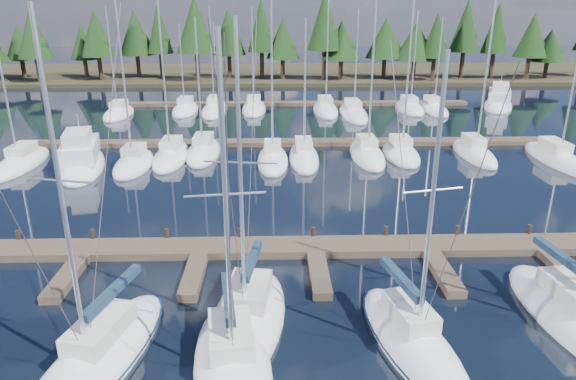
{
  "coord_description": "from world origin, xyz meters",
  "views": [
    {
      "loc": [
        -2.06,
        -6.59,
        12.38
      ],
      "look_at": [
        -1.31,
        22.0,
        1.99
      ],
      "focal_mm": 32.0,
      "sensor_mm": 36.0,
      "label": 1
    }
  ],
  "objects_px": {
    "front_sailboat_1": "(97,360)",
    "motor_yacht_right": "(498,103)",
    "main_dock": "(315,252)",
    "front_sailboat_2": "(232,366)",
    "front_sailboat_3": "(247,318)",
    "motor_yacht_left": "(82,161)",
    "front_sailboat_4": "(412,341)"
  },
  "relations": [
    {
      "from": "front_sailboat_1",
      "to": "motor_yacht_right",
      "type": "distance_m",
      "value": 60.15
    },
    {
      "from": "main_dock",
      "to": "front_sailboat_2",
      "type": "distance_m",
      "value": 9.62
    },
    {
      "from": "main_dock",
      "to": "front_sailboat_3",
      "type": "relative_size",
      "value": 3.43
    },
    {
      "from": "front_sailboat_1",
      "to": "front_sailboat_2",
      "type": "relative_size",
      "value": 1.05
    },
    {
      "from": "main_dock",
      "to": "front_sailboat_3",
      "type": "height_order",
      "value": "front_sailboat_3"
    },
    {
      "from": "main_dock",
      "to": "front_sailboat_3",
      "type": "bearing_deg",
      "value": -118.56
    },
    {
      "from": "front_sailboat_2",
      "to": "motor_yacht_left",
      "type": "height_order",
      "value": "front_sailboat_2"
    },
    {
      "from": "main_dock",
      "to": "front_sailboat_4",
      "type": "height_order",
      "value": "front_sailboat_4"
    },
    {
      "from": "front_sailboat_2",
      "to": "front_sailboat_4",
      "type": "bearing_deg",
      "value": 10.49
    },
    {
      "from": "front_sailboat_1",
      "to": "motor_yacht_left",
      "type": "height_order",
      "value": "front_sailboat_1"
    },
    {
      "from": "front_sailboat_4",
      "to": "motor_yacht_right",
      "type": "distance_m",
      "value": 53.47
    },
    {
      "from": "front_sailboat_1",
      "to": "motor_yacht_right",
      "type": "bearing_deg",
      "value": 54.39
    },
    {
      "from": "front_sailboat_2",
      "to": "front_sailboat_3",
      "type": "bearing_deg",
      "value": 82.38
    },
    {
      "from": "main_dock",
      "to": "front_sailboat_4",
      "type": "xyz_separation_m",
      "value": [
        3.11,
        -7.65,
        0.08
      ]
    },
    {
      "from": "front_sailboat_1",
      "to": "motor_yacht_right",
      "type": "xyz_separation_m",
      "value": [
        35.02,
        48.91,
        0.27
      ]
    },
    {
      "from": "front_sailboat_2",
      "to": "front_sailboat_3",
      "type": "distance_m",
      "value": 2.95
    },
    {
      "from": "motor_yacht_right",
      "to": "front_sailboat_3",
      "type": "bearing_deg",
      "value": -122.61
    },
    {
      "from": "front_sailboat_1",
      "to": "front_sailboat_2",
      "type": "xyz_separation_m",
      "value": [
        4.92,
        -0.45,
        0.0
      ]
    },
    {
      "from": "main_dock",
      "to": "front_sailboat_2",
      "type": "height_order",
      "value": "front_sailboat_2"
    },
    {
      "from": "main_dock",
      "to": "front_sailboat_1",
      "type": "xyz_separation_m",
      "value": [
        -8.57,
        -8.46,
        0.08
      ]
    },
    {
      "from": "front_sailboat_3",
      "to": "front_sailboat_4",
      "type": "distance_m",
      "value": 6.58
    },
    {
      "from": "motor_yacht_right",
      "to": "motor_yacht_left",
      "type": "bearing_deg",
      "value": -150.76
    },
    {
      "from": "front_sailboat_4",
      "to": "motor_yacht_left",
      "type": "xyz_separation_m",
      "value": [
        -20.66,
        23.47,
        0.27
      ]
    },
    {
      "from": "motor_yacht_left",
      "to": "front_sailboat_1",
      "type": "bearing_deg",
      "value": -69.69
    },
    {
      "from": "motor_yacht_right",
      "to": "main_dock",
      "type": "bearing_deg",
      "value": -123.18
    },
    {
      "from": "front_sailboat_2",
      "to": "motor_yacht_right",
      "type": "xyz_separation_m",
      "value": [
        30.1,
        49.35,
        0.27
      ]
    },
    {
      "from": "front_sailboat_3",
      "to": "main_dock",
      "type": "bearing_deg",
      "value": 61.44
    },
    {
      "from": "main_dock",
      "to": "motor_yacht_right",
      "type": "height_order",
      "value": "motor_yacht_right"
    },
    {
      "from": "front_sailboat_4",
      "to": "motor_yacht_right",
      "type": "xyz_separation_m",
      "value": [
        23.34,
        48.1,
        0.27
      ]
    },
    {
      "from": "front_sailboat_4",
      "to": "motor_yacht_left",
      "type": "relative_size",
      "value": 1.11
    },
    {
      "from": "front_sailboat_2",
      "to": "front_sailboat_3",
      "type": "xyz_separation_m",
      "value": [
        0.39,
        2.92,
        -0.0
      ]
    },
    {
      "from": "main_dock",
      "to": "front_sailboat_3",
      "type": "distance_m",
      "value": 6.81
    }
  ]
}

